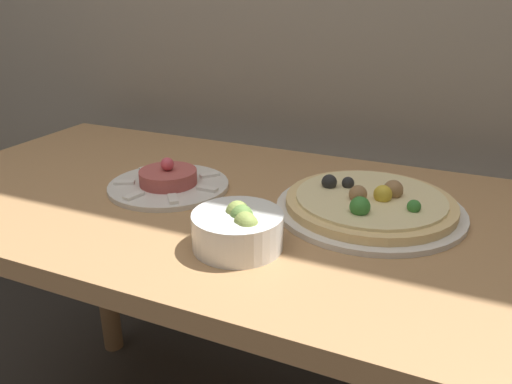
% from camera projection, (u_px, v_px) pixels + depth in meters
% --- Properties ---
extents(dining_table, '(1.34, 0.66, 0.74)m').
position_uv_depth(dining_table, '(244.00, 253.00, 0.96)').
color(dining_table, '#AD7F51').
rests_on(dining_table, ground_plane).
extents(pizza_plate, '(0.33, 0.33, 0.06)m').
position_uv_depth(pizza_plate, '(370.00, 204.00, 0.87)').
color(pizza_plate, silver).
rests_on(pizza_plate, dining_table).
extents(tartare_plate, '(0.23, 0.23, 0.06)m').
position_uv_depth(tartare_plate, '(169.00, 182.00, 0.98)').
color(tartare_plate, silver).
rests_on(tartare_plate, dining_table).
extents(small_bowl, '(0.14, 0.14, 0.07)m').
position_uv_depth(small_bowl, '(238.00, 229.00, 0.75)').
color(small_bowl, white).
rests_on(small_bowl, dining_table).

